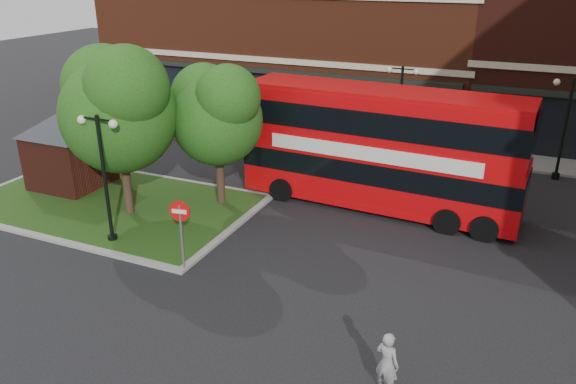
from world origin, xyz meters
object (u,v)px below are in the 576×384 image
at_px(bus, 381,141).
at_px(car_silver, 297,134).
at_px(woman, 387,363).
at_px(car_white, 474,157).

height_order(bus, car_silver, bus).
height_order(bus, woman, bus).
bearing_deg(bus, woman, -70.26).
relative_size(car_silver, car_white, 1.01).
bearing_deg(car_silver, car_white, -95.62).
bearing_deg(woman, bus, -54.06).
bearing_deg(car_white, car_silver, 88.41).
distance_m(bus, car_silver, 9.84).
xyz_separation_m(car_silver, car_white, (10.00, 0.00, -0.03)).
bearing_deg(car_white, woman, 178.56).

